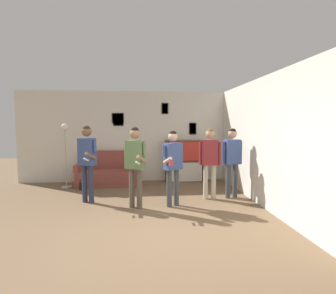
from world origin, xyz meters
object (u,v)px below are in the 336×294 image
floor_lamp (65,146)px  person_player_foreground_left (87,156)px  person_player_foreground_center (135,159)px  bookshelf (185,161)px  bottle_on_floor (80,186)px  couch (107,174)px  person_watcher_holding_cup (173,161)px  person_spectator_far_right (232,156)px  person_spectator_near_bookshelf (210,156)px

floor_lamp → person_player_foreground_left: (0.87, -1.46, -0.09)m
person_player_foreground_left → person_player_foreground_center: (1.06, -0.48, -0.02)m
person_player_foreground_left → person_player_foreground_center: 1.16m
bookshelf → bottle_on_floor: 3.06m
floor_lamp → person_player_foreground_left: bearing=-59.1°
person_player_foreground_center → couch: bearing=111.4°
bottle_on_floor → person_player_foreground_left: bearing=-68.9°
person_watcher_holding_cup → bottle_on_floor: person_watcher_holding_cup is taller
couch → person_spectator_far_right: bearing=-28.4°
person_player_foreground_center → person_watcher_holding_cup: 0.78m
person_player_foreground_center → person_spectator_far_right: size_ratio=1.02×
person_player_foreground_center → person_watcher_holding_cup: size_ratio=1.05×
person_watcher_holding_cup → bottle_on_floor: bearing=145.6°
bookshelf → bottle_on_floor: size_ratio=4.50×
bookshelf → person_spectator_near_bookshelf: bearing=-82.0°
couch → person_player_foreground_left: person_player_foreground_left is taller
floor_lamp → person_spectator_near_bookshelf: size_ratio=1.07×
bookshelf → person_player_foreground_left: 3.17m
person_spectator_near_bookshelf → couch: bearing=146.0°
bottle_on_floor → person_spectator_far_right: bearing=-15.8°
floor_lamp → person_watcher_holding_cup: size_ratio=1.10×
person_spectator_near_bookshelf → bottle_on_floor: size_ratio=5.89×
person_player_foreground_left → person_watcher_holding_cup: size_ratio=1.06×
floor_lamp → person_player_foreground_left: floor_lamp is taller
bookshelf → person_player_foreground_left: person_player_foreground_left is taller
person_player_foreground_center → person_spectator_near_bookshelf: size_ratio=1.02×
couch → bottle_on_floor: couch is taller
person_player_foreground_center → person_spectator_far_right: person_player_foreground_center is taller
bookshelf → person_watcher_holding_cup: 2.47m
bookshelf → person_watcher_holding_cup: size_ratio=0.78×
couch → person_player_foreground_left: (-0.18, -1.75, 0.74)m
person_spectator_near_bookshelf → person_spectator_far_right: 0.54m
person_spectator_far_right → bottle_on_floor: size_ratio=5.90×
couch → bookshelf: 2.31m
couch → person_spectator_far_right: 3.58m
person_player_foreground_left → bottle_on_floor: size_ratio=6.13×
couch → floor_lamp: (-1.06, -0.29, 0.83)m
person_watcher_holding_cup → person_spectator_far_right: (1.44, 0.50, 0.03)m
person_spectator_near_bookshelf → person_spectator_far_right: same height
person_watcher_holding_cup → person_spectator_near_bookshelf: bearing=26.8°
person_player_foreground_left → bottle_on_floor: 1.53m
person_watcher_holding_cup → person_spectator_far_right: 1.52m
person_spectator_far_right → person_watcher_holding_cup: bearing=-160.6°
person_watcher_holding_cup → bottle_on_floor: size_ratio=5.76×
floor_lamp → bottle_on_floor: floor_lamp is taller
floor_lamp → person_player_foreground_left: size_ratio=1.03×
person_player_foreground_center → bottle_on_floor: bearing=132.8°
floor_lamp → bookshelf: bearing=8.2°
person_player_foreground_left → person_spectator_far_right: person_player_foreground_left is taller
bottle_on_floor → person_player_foreground_center: bearing=-47.2°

